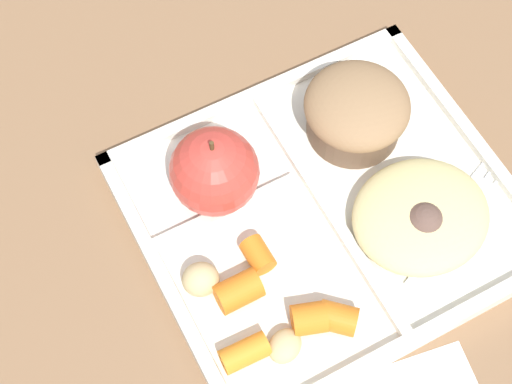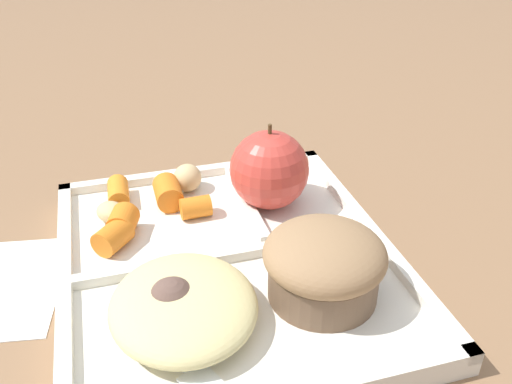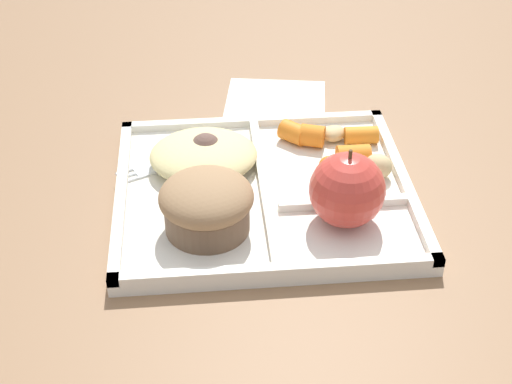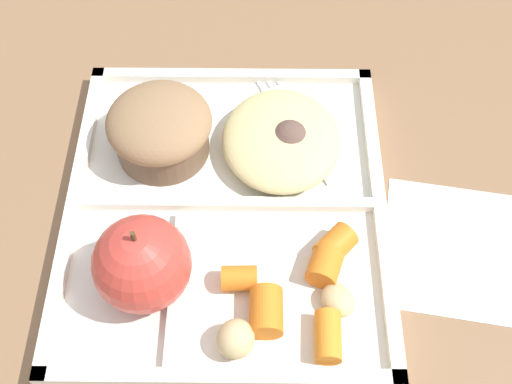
# 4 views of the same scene
# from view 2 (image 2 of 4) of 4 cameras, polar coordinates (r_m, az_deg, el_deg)

# --- Properties ---
(ground) EXTENTS (6.00, 6.00, 0.00)m
(ground) POSITION_cam_2_polar(r_m,az_deg,el_deg) (0.48, -2.82, -8.08)
(ground) COLOR #846042
(lunch_tray) EXTENTS (0.31, 0.27, 0.02)m
(lunch_tray) POSITION_cam_2_polar(r_m,az_deg,el_deg) (0.47, -2.82, -7.32)
(lunch_tray) COLOR silver
(lunch_tray) RESTS_ON ground
(green_apple) EXTENTS (0.08, 0.08, 0.08)m
(green_apple) POSITION_cam_2_polar(r_m,az_deg,el_deg) (0.52, 1.36, 2.28)
(green_apple) COLOR #C63D33
(green_apple) RESTS_ON lunch_tray
(bran_muffin) EXTENTS (0.09, 0.09, 0.06)m
(bran_muffin) POSITION_cam_2_polar(r_m,az_deg,el_deg) (0.42, 6.94, -7.29)
(bran_muffin) COLOR brown
(bran_muffin) RESTS_ON lunch_tray
(carrot_slice_diagonal) EXTENTS (0.04, 0.03, 0.03)m
(carrot_slice_diagonal) POSITION_cam_2_polar(r_m,az_deg,el_deg) (0.54, -8.94, -0.06)
(carrot_slice_diagonal) COLOR orange
(carrot_slice_diagonal) RESTS_ON lunch_tray
(carrot_slice_back) EXTENTS (0.04, 0.02, 0.02)m
(carrot_slice_back) POSITION_cam_2_polar(r_m,az_deg,el_deg) (0.56, -13.85, -0.05)
(carrot_slice_back) COLOR orange
(carrot_slice_back) RESTS_ON lunch_tray
(carrot_slice_tilted) EXTENTS (0.02, 0.03, 0.02)m
(carrot_slice_tilted) POSITION_cam_2_polar(r_m,az_deg,el_deg) (0.52, -6.16, -1.55)
(carrot_slice_tilted) COLOR orange
(carrot_slice_tilted) RESTS_ON lunch_tray
(carrot_slice_edge) EXTENTS (0.04, 0.04, 0.02)m
(carrot_slice_edge) POSITION_cam_2_polar(r_m,az_deg,el_deg) (0.49, -14.37, -4.47)
(carrot_slice_edge) COLOR orange
(carrot_slice_edge) RESTS_ON lunch_tray
(carrot_slice_center) EXTENTS (0.03, 0.03, 0.03)m
(carrot_slice_center) POSITION_cam_2_polar(r_m,az_deg,el_deg) (0.51, -13.42, -2.96)
(carrot_slice_center) COLOR orange
(carrot_slice_center) RESTS_ON lunch_tray
(potato_chunk_wedge) EXTENTS (0.04, 0.04, 0.02)m
(potato_chunk_wedge) POSITION_cam_2_polar(r_m,az_deg,el_deg) (0.53, -14.58, -1.95)
(potato_chunk_wedge) COLOR tan
(potato_chunk_wedge) RESTS_ON lunch_tray
(potato_chunk_corner) EXTENTS (0.04, 0.04, 0.03)m
(potato_chunk_corner) POSITION_cam_2_polar(r_m,az_deg,el_deg) (0.56, -7.01, 1.45)
(potato_chunk_corner) COLOR tan
(potato_chunk_corner) RESTS_ON lunch_tray
(egg_noodle_pile) EXTENTS (0.12, 0.11, 0.03)m
(egg_noodle_pile) POSITION_cam_2_polar(r_m,az_deg,el_deg) (0.41, -7.40, -11.40)
(egg_noodle_pile) COLOR #D6C684
(egg_noodle_pile) RESTS_ON lunch_tray
(meatball_back) EXTENTS (0.04, 0.04, 0.04)m
(meatball_back) POSITION_cam_2_polar(r_m,az_deg,el_deg) (0.41, -8.51, -11.01)
(meatball_back) COLOR brown
(meatball_back) RESTS_ON lunch_tray
(meatball_center) EXTENTS (0.03, 0.03, 0.03)m
(meatball_center) POSITION_cam_2_polar(r_m,az_deg,el_deg) (0.41, -7.57, -11.48)
(meatball_center) COLOR brown
(meatball_center) RESTS_ON lunch_tray
(plastic_fork) EXTENTS (0.14, 0.07, 0.00)m
(plastic_fork) POSITION_cam_2_polar(r_m,az_deg,el_deg) (0.39, -7.39, -16.98)
(plastic_fork) COLOR white
(plastic_fork) RESTS_ON lunch_tray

